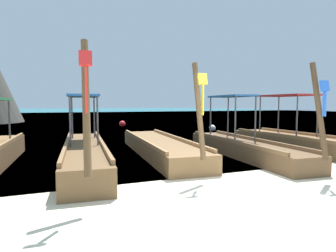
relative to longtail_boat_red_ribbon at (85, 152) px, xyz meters
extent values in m
plane|color=beige|center=(2.37, -3.98, -0.35)|extent=(120.00, 120.00, 0.00)
plane|color=#147A89|center=(2.37, 57.68, -0.35)|extent=(120.00, 120.00, 0.00)
cube|color=#996C3F|center=(-2.02, 0.07, 0.28)|extent=(0.47, 6.06, 0.10)
cylinder|color=#4C4C51|center=(-2.05, 1.89, 0.84)|extent=(0.05, 0.05, 1.23)
cube|color=brown|center=(0.00, 0.01, -0.07)|extent=(1.58, 6.44, 0.56)
cube|color=brown|center=(-0.47, 0.05, 0.26)|extent=(0.59, 5.85, 0.10)
cube|color=brown|center=(0.47, -0.03, 0.26)|extent=(0.59, 5.85, 0.10)
cylinder|color=brown|center=(-0.29, -3.36, 1.32)|extent=(0.19, 0.80, 2.25)
cube|color=red|center=(-0.31, -3.58, 2.04)|extent=(0.21, 0.14, 0.25)
cube|color=red|center=(-0.32, -3.60, 1.56)|extent=(0.04, 0.08, 0.72)
cylinder|color=#4C4C51|center=(-0.37, -0.12, 0.88)|extent=(0.05, 0.05, 1.35)
cylinder|color=#4C4C51|center=(0.34, -0.18, 0.88)|extent=(0.05, 0.05, 1.35)
cylinder|color=#4C4C51|center=(-0.20, 1.79, 0.88)|extent=(0.05, 0.05, 1.35)
cylinder|color=#4C4C51|center=(0.51, 1.72, 0.88)|extent=(0.05, 0.05, 1.35)
cube|color=#235BA3|center=(0.07, 0.80, 1.59)|extent=(1.05, 2.18, 0.06)
cube|color=brown|center=(2.49, 0.76, -0.10)|extent=(1.86, 6.53, 0.50)
cube|color=#9F7246|center=(1.87, 0.81, 0.19)|extent=(0.59, 5.91, 0.10)
cube|color=#9F7246|center=(3.11, 0.70, 0.19)|extent=(0.59, 5.91, 0.10)
cylinder|color=brown|center=(2.20, -2.57, 1.21)|extent=(0.18, 0.66, 2.16)
cube|color=yellow|center=(2.19, -2.74, 1.88)|extent=(0.21, 0.13, 0.25)
cube|color=yellow|center=(2.19, -2.76, 1.43)|extent=(0.04, 0.08, 0.65)
cube|color=brown|center=(4.93, -0.49, -0.11)|extent=(1.57, 6.07, 0.48)
cube|color=brown|center=(4.45, -0.45, 0.18)|extent=(0.56, 5.50, 0.10)
cube|color=brown|center=(5.41, -0.54, 0.18)|extent=(0.56, 5.50, 0.10)
cylinder|color=brown|center=(4.66, -3.57, 1.20)|extent=(0.17, 0.61, 2.17)
cube|color=blue|center=(4.65, -3.69, 1.73)|extent=(0.21, 0.13, 0.25)
cube|color=blue|center=(4.65, -3.71, 1.34)|extent=(0.04, 0.08, 0.53)
cylinder|color=#4C4C51|center=(4.55, -0.61, 0.86)|extent=(0.05, 0.05, 1.46)
cylinder|color=#4C4C51|center=(5.28, -0.68, 0.86)|extent=(0.05, 0.05, 1.46)
cylinder|color=#4C4C51|center=(4.71, 1.18, 0.86)|extent=(0.05, 0.05, 1.46)
cylinder|color=#4C4C51|center=(5.44, 1.12, 0.86)|extent=(0.05, 0.05, 1.46)
cube|color=#235BA3|center=(5.00, 0.25, 1.62)|extent=(1.06, 2.07, 0.06)
cube|color=brown|center=(7.50, -0.55, -0.09)|extent=(1.45, 6.46, 0.52)
cube|color=#996C3F|center=(6.86, -0.54, 0.21)|extent=(0.17, 5.93, 0.10)
cube|color=#996C3F|center=(8.14, -0.56, 0.21)|extent=(0.17, 5.93, 0.10)
cylinder|color=#4C4C51|center=(7.02, -0.71, 0.90)|extent=(0.05, 0.05, 1.48)
cylinder|color=#4C4C51|center=(7.97, -0.72, 0.90)|extent=(0.05, 0.05, 1.48)
cylinder|color=#4C4C51|center=(7.05, 1.23, 0.90)|extent=(0.05, 0.05, 1.48)
cylinder|color=#4C4C51|center=(8.00, 1.21, 0.90)|extent=(0.05, 0.05, 1.48)
cube|color=#AD2323|center=(7.51, 0.25, 1.67)|extent=(1.19, 2.15, 0.06)
sphere|color=red|center=(3.99, 12.68, -0.11)|extent=(0.47, 0.47, 0.47)
sphere|color=white|center=(8.44, 7.28, -0.14)|extent=(0.41, 0.41, 0.41)
camera|label=1|loc=(-0.81, -8.19, 1.34)|focal=30.68mm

